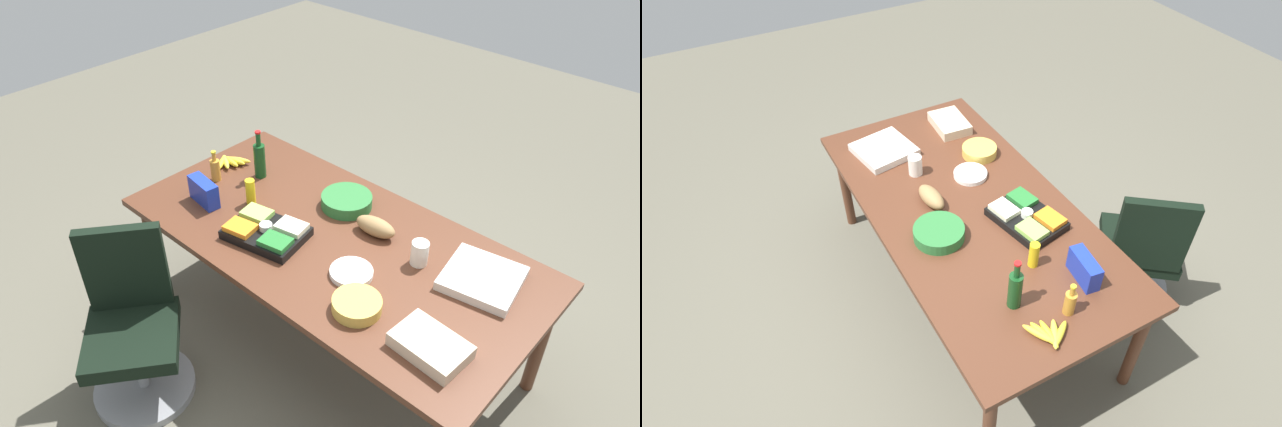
% 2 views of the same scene
% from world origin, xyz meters
% --- Properties ---
extents(ground_plane, '(10.00, 10.00, 0.00)m').
position_xyz_m(ground_plane, '(0.00, 0.00, 0.00)').
color(ground_plane, '#605C4D').
extents(conference_table, '(2.32, 1.15, 0.79)m').
position_xyz_m(conference_table, '(0.00, 0.00, 0.72)').
color(conference_table, '#542E1D').
rests_on(conference_table, ground).
extents(office_chair, '(0.67, 0.67, 0.99)m').
position_xyz_m(office_chair, '(-0.55, -0.97, 0.38)').
color(office_chair, gray).
rests_on(office_chair, ground).
extents(chip_bag_blue, '(0.23, 0.11, 0.15)m').
position_xyz_m(chip_bag_blue, '(-0.77, -0.26, 0.87)').
color(chip_bag_blue, '#1B33AF').
rests_on(chip_bag_blue, conference_table).
extents(veggie_tray, '(0.47, 0.38, 0.09)m').
position_xyz_m(veggie_tray, '(-0.27, -0.23, 0.83)').
color(veggie_tray, black).
rests_on(veggie_tray, conference_table).
extents(chip_bowl, '(0.29, 0.29, 0.06)m').
position_xyz_m(chip_bowl, '(0.45, -0.33, 0.82)').
color(chip_bowl, gold).
rests_on(chip_bowl, conference_table).
extents(pizza_box, '(0.42, 0.42, 0.05)m').
position_xyz_m(pizza_box, '(0.78, 0.24, 0.82)').
color(pizza_box, silver).
rests_on(pizza_box, conference_table).
extents(paper_plate_stack, '(0.25, 0.25, 0.03)m').
position_xyz_m(paper_plate_stack, '(0.27, -0.16, 0.81)').
color(paper_plate_stack, white).
rests_on(paper_plate_stack, conference_table).
extents(salad_bowl, '(0.35, 0.35, 0.07)m').
position_xyz_m(salad_bowl, '(-0.13, 0.28, 0.83)').
color(salad_bowl, '#2B6F34').
rests_on(salad_bowl, conference_table).
extents(mayo_jar, '(0.11, 0.11, 0.13)m').
position_xyz_m(mayo_jar, '(0.47, 0.15, 0.86)').
color(mayo_jar, white).
rests_on(mayo_jar, conference_table).
extents(wine_bottle, '(0.08, 0.08, 0.32)m').
position_xyz_m(wine_bottle, '(-0.74, 0.16, 0.91)').
color(wine_bottle, '#13431B').
rests_on(wine_bottle, conference_table).
extents(sheet_cake, '(0.33, 0.24, 0.07)m').
position_xyz_m(sheet_cake, '(0.84, -0.30, 0.83)').
color(sheet_cake, beige).
rests_on(sheet_cake, conference_table).
extents(bread_loaf, '(0.25, 0.13, 0.10)m').
position_xyz_m(bread_loaf, '(0.15, 0.19, 0.84)').
color(bread_loaf, '#977347').
rests_on(bread_loaf, conference_table).
extents(mustard_bottle, '(0.07, 0.07, 0.16)m').
position_xyz_m(mustard_bottle, '(-0.57, -0.08, 0.87)').
color(mustard_bottle, yellow).
rests_on(mustard_bottle, conference_table).
extents(banana_bunch, '(0.21, 0.23, 0.04)m').
position_xyz_m(banana_bunch, '(-0.99, 0.12, 0.82)').
color(banana_bunch, yellow).
rests_on(banana_bunch, conference_table).
extents(dressing_bottle, '(0.07, 0.07, 0.20)m').
position_xyz_m(dressing_bottle, '(-0.92, -0.05, 0.87)').
color(dressing_bottle, '#C5872D').
rests_on(dressing_bottle, conference_table).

